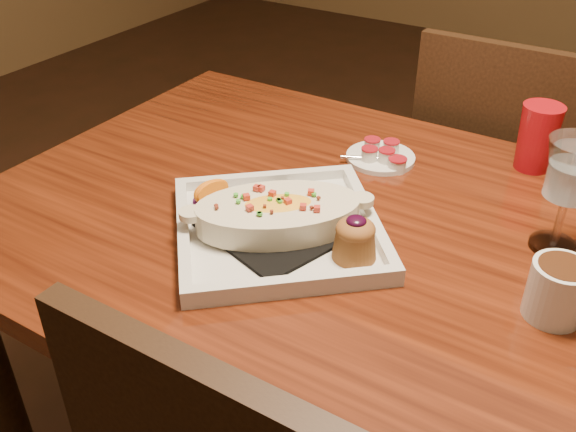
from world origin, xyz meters
The scene contains 8 objects.
table centered at (0.00, 0.00, 0.65)m, with size 1.50×0.90×0.75m.
chair_far centered at (0.00, 0.63, 0.51)m, with size 0.42×0.42×0.93m.
plate centered at (-0.18, -0.09, 0.78)m, with size 0.45×0.45×0.08m.
coffee_mug centered at (0.23, -0.05, 0.80)m, with size 0.11×0.08×0.08m.
goblet centered at (0.20, 0.11, 0.88)m, with size 0.09×0.09×0.19m.
saucer centered at (-0.16, 0.23, 0.76)m, with size 0.13×0.13×0.09m.
creamer_loose centered at (-0.11, 0.21, 0.76)m, with size 0.04×0.04×0.03m.
red_tumbler centered at (0.10, 0.36, 0.81)m, with size 0.08×0.08×0.13m, color #AE0C14.
Camera 1 is at (0.27, -0.81, 1.35)m, focal length 40.00 mm.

